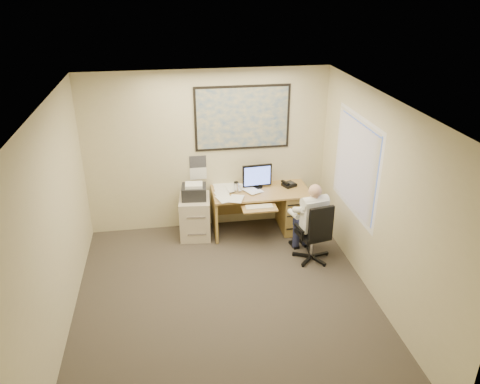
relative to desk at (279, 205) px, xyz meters
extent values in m
cube|color=#3A342D|center=(-1.16, -1.90, -0.45)|extent=(4.00, 4.50, 0.00)
cube|color=white|center=(-1.16, -1.90, 2.25)|extent=(4.00, 4.50, 0.00)
cube|color=beige|center=(-1.16, 0.35, 0.90)|extent=(4.00, 0.00, 2.70)
cube|color=beige|center=(-1.16, -4.15, 0.90)|extent=(4.00, 0.00, 2.70)
cube|color=beige|center=(-3.16, -1.90, 0.90)|extent=(0.00, 4.50, 2.70)
cube|color=beige|center=(0.84, -1.90, 0.90)|extent=(0.00, 4.50, 2.70)
cube|color=#B18A4C|center=(-0.32, -0.02, 0.29)|extent=(1.60, 0.75, 0.03)
cube|color=#AE8D47|center=(0.25, -0.02, -0.09)|extent=(0.45, 0.70, 0.70)
cube|color=#AE8D47|center=(-1.10, -0.02, -0.09)|extent=(0.04, 0.70, 0.70)
cube|color=#AE8D47|center=(-0.32, 0.32, 0.00)|extent=(1.55, 0.03, 0.55)
cylinder|color=black|center=(-0.36, 0.13, 0.31)|extent=(0.20, 0.20, 0.02)
cube|color=black|center=(-0.36, 0.11, 0.52)|extent=(0.50, 0.08, 0.38)
cube|color=#546EE4|center=(-0.36, 0.08, 0.52)|extent=(0.44, 0.04, 0.32)
cube|color=#B18A4C|center=(-0.44, -0.47, 0.21)|extent=(0.55, 0.30, 0.02)
cube|color=beige|center=(-0.44, -0.47, 0.24)|extent=(0.43, 0.14, 0.02)
cube|color=black|center=(0.19, 0.08, 0.33)|extent=(0.26, 0.25, 0.05)
cylinder|color=silver|center=(-0.74, -0.05, 0.40)|extent=(0.08, 0.08, 0.18)
cylinder|color=white|center=(-0.65, 0.06, 0.35)|extent=(0.08, 0.08, 0.10)
cube|color=white|center=(-0.77, -0.02, 0.32)|extent=(0.60, 0.56, 0.03)
cube|color=#1E4C93|center=(-0.57, 0.33, 1.45)|extent=(1.56, 0.03, 1.06)
cube|color=white|center=(-1.32, 0.34, 0.63)|extent=(0.28, 0.01, 0.42)
cube|color=beige|center=(-1.42, -0.01, -0.10)|extent=(0.54, 0.63, 0.69)
cube|color=black|center=(-1.42, -0.01, 0.35)|extent=(0.42, 0.38, 0.22)
cube|color=white|center=(-1.42, -0.03, 0.48)|extent=(0.29, 0.24, 0.05)
cylinder|color=silver|center=(0.29, -1.02, -0.22)|extent=(0.06, 0.06, 0.37)
cube|color=black|center=(0.29, -1.02, -0.02)|extent=(0.49, 0.49, 0.06)
cube|color=black|center=(0.25, -1.22, 0.29)|extent=(0.39, 0.13, 0.50)
camera|label=1|loc=(-1.79, -6.91, 3.56)|focal=35.00mm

